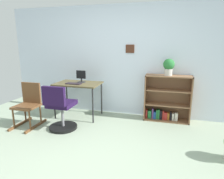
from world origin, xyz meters
name	(u,v)px	position (x,y,z in m)	size (l,w,h in m)	color
ground_plane	(82,166)	(0.00, 0.00, 0.00)	(6.24, 6.24, 0.00)	#8FA089
wall_back	(120,61)	(0.00, 2.15, 1.18)	(5.20, 0.12, 2.37)	silver
desk	(78,86)	(-0.80, 1.66, 0.68)	(0.94, 0.63, 0.75)	brown
monitor	(81,77)	(-0.76, 1.73, 0.86)	(0.21, 0.18, 0.26)	#262628
keyboard	(74,84)	(-0.84, 1.53, 0.76)	(0.33, 0.14, 0.02)	#261F27
office_chair	(60,111)	(-0.82, 0.92, 0.37)	(0.52, 0.55, 0.86)	black
rocking_chair	(29,104)	(-1.53, 0.97, 0.43)	(0.42, 0.64, 0.83)	brown
bookshelf_low	(166,100)	(1.04, 1.96, 0.43)	(0.91, 0.30, 0.95)	brown
potted_plant_on_shelf	(169,66)	(1.04, 1.90, 1.14)	(0.22, 0.22, 0.33)	#B7B2A8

